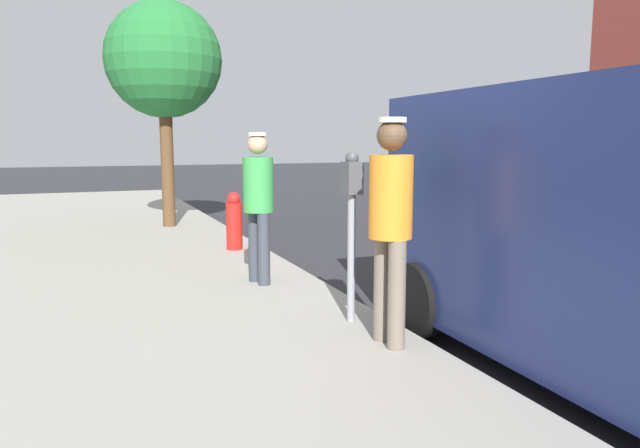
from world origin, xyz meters
name	(u,v)px	position (x,y,z in m)	size (l,w,h in m)	color
ground_plane	(520,341)	(0.00, 0.00, 0.00)	(80.00, 80.00, 0.00)	#2D2D33
sidewalk_slab	(100,397)	(3.50, 0.00, 0.07)	(5.00, 32.00, 0.15)	#9E998E
parking_meter_near	(352,207)	(1.35, -0.66, 1.18)	(0.14, 0.18, 1.52)	gray
pedestrian_in_orange	(391,216)	(1.33, 0.00, 1.18)	(0.34, 0.36, 1.79)	#726656
pedestrian_in_green	(258,198)	(1.70, -2.36, 1.13)	(0.34, 0.36, 1.70)	#383D47
street_tree	(164,61)	(2.01, -7.36, 3.21)	(2.12, 2.12, 4.15)	brown
fire_hydrant	(234,222)	(1.45, -4.52, 0.57)	(0.24, 0.24, 0.86)	red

